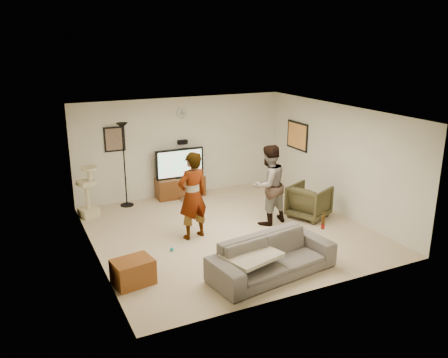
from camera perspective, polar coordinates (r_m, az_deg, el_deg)
name	(u,v)px	position (r m, az deg, el deg)	size (l,w,h in m)	color
floor	(229,231)	(9.79, 0.65, -6.44)	(5.50, 5.50, 0.02)	tan
ceiling	(230,112)	(9.09, 0.70, 8.30)	(5.50, 5.50, 0.02)	white
wall_back	(182,147)	(11.81, -5.24, 4.03)	(5.50, 0.04, 2.50)	white
wall_front	(309,219)	(7.13, 10.51, -4.95)	(5.50, 0.04, 2.50)	white
wall_left	(92,192)	(8.57, -16.08, -1.60)	(0.04, 5.50, 2.50)	white
wall_right	(337,159)	(10.82, 13.86, 2.40)	(0.04, 5.50, 2.50)	white
wall_clock	(181,113)	(11.63, -5.30, 8.08)	(0.26, 0.26, 0.04)	white
wall_speaker	(183,142)	(11.73, -5.15, 4.59)	(0.25, 0.10, 0.10)	black
picture_back	(115,139)	(11.26, -13.41, 4.82)	(0.42, 0.03, 0.52)	brown
picture_right	(297,136)	(12.00, 9.07, 5.31)	(0.03, 0.78, 0.62)	#EB9546
tv_stand	(180,187)	(11.80, -5.43, -0.99)	(1.23, 0.45, 0.51)	#48250F
console_box	(189,199)	(11.55, -4.33, -2.53)	(0.40, 0.30, 0.07)	#B5B5B5
tv	(180,163)	(11.62, -5.52, 1.96)	(1.25, 0.08, 0.74)	black
tv_screen	(180,164)	(11.58, -5.44, 1.90)	(1.15, 0.01, 0.65)	#39D881
floor_lamp	(124,165)	(11.15, -12.23, 1.67)	(0.32, 0.32, 2.02)	black
cat_tree	(87,192)	(10.77, -16.60, -1.55)	(0.38, 0.38, 1.18)	beige
person_left	(193,196)	(9.17, -3.92, -2.07)	(0.65, 0.43, 1.79)	#ACACAC
person_right	(268,185)	(9.92, 5.53, -0.73)	(0.85, 0.66, 1.75)	#376390
sofa	(272,257)	(7.98, 6.01, -9.57)	(2.24, 0.88, 0.65)	#5F5952
throw_blanket	(251,255)	(7.74, 3.42, -9.43)	(0.90, 0.70, 0.06)	beige
beer_bottle	(323,222)	(8.34, 12.18, -5.26)	(0.06, 0.06, 0.25)	#46290A
armchair	(309,201)	(10.54, 10.50, -2.75)	(0.80, 0.82, 0.75)	#3A361E
side_table	(133,272)	(7.85, -11.20, -11.22)	(0.64, 0.48, 0.43)	brown
toy_ball	(172,249)	(8.93, -6.47, -8.64)	(0.07, 0.07, 0.07)	#0C9081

